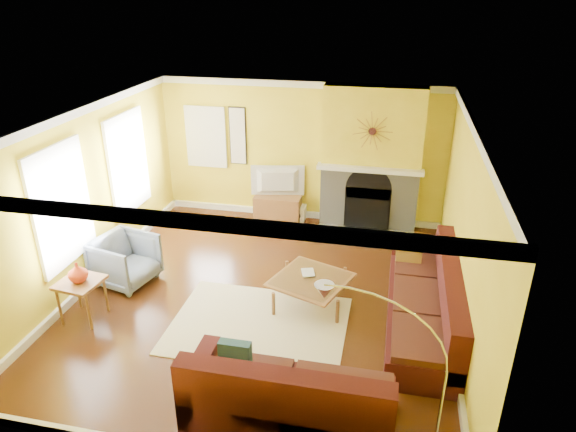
% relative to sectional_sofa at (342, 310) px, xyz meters
% --- Properties ---
extents(floor, '(5.50, 6.00, 0.02)m').
position_rel_sectional_sofa_xyz_m(floor, '(-1.26, 0.76, -0.46)').
color(floor, '#532A11').
rests_on(floor, ground).
extents(ceiling, '(5.50, 6.00, 0.02)m').
position_rel_sectional_sofa_xyz_m(ceiling, '(-1.26, 0.76, 2.26)').
color(ceiling, white).
rests_on(ceiling, ground).
extents(wall_back, '(5.50, 0.02, 2.70)m').
position_rel_sectional_sofa_xyz_m(wall_back, '(-1.26, 3.77, 0.90)').
color(wall_back, yellow).
rests_on(wall_back, ground).
extents(wall_front, '(5.50, 0.02, 2.70)m').
position_rel_sectional_sofa_xyz_m(wall_front, '(-1.26, -2.25, 0.90)').
color(wall_front, yellow).
rests_on(wall_front, ground).
extents(wall_left, '(0.02, 6.00, 2.70)m').
position_rel_sectional_sofa_xyz_m(wall_left, '(-4.02, 0.76, 0.90)').
color(wall_left, yellow).
rests_on(wall_left, ground).
extents(wall_right, '(0.02, 6.00, 2.70)m').
position_rel_sectional_sofa_xyz_m(wall_right, '(1.50, 0.76, 0.90)').
color(wall_right, yellow).
rests_on(wall_right, ground).
extents(baseboard, '(5.50, 6.00, 0.12)m').
position_rel_sectional_sofa_xyz_m(baseboard, '(-1.26, 0.76, -0.39)').
color(baseboard, white).
rests_on(baseboard, floor).
extents(crown_molding, '(5.50, 6.00, 0.12)m').
position_rel_sectional_sofa_xyz_m(crown_molding, '(-1.26, 0.76, 2.19)').
color(crown_molding, white).
rests_on(crown_molding, ceiling).
extents(window_left_near, '(0.06, 1.22, 1.72)m').
position_rel_sectional_sofa_xyz_m(window_left_near, '(-3.98, 2.06, 1.05)').
color(window_left_near, white).
rests_on(window_left_near, wall_left).
extents(window_left_far, '(0.06, 1.22, 1.72)m').
position_rel_sectional_sofa_xyz_m(window_left_far, '(-3.98, 0.16, 1.05)').
color(window_left_far, white).
rests_on(window_left_far, wall_left).
extents(window_back, '(0.82, 0.06, 1.22)m').
position_rel_sectional_sofa_xyz_m(window_back, '(-3.16, 3.72, 1.10)').
color(window_back, white).
rests_on(window_back, wall_back).
extents(wall_art, '(0.34, 0.04, 1.14)m').
position_rel_sectional_sofa_xyz_m(wall_art, '(-2.51, 3.73, 1.15)').
color(wall_art, white).
rests_on(wall_art, wall_back).
extents(fireplace, '(1.80, 0.40, 2.70)m').
position_rel_sectional_sofa_xyz_m(fireplace, '(0.09, 3.56, 0.90)').
color(fireplace, gray).
rests_on(fireplace, floor).
extents(mantel, '(1.92, 0.22, 0.08)m').
position_rel_sectional_sofa_xyz_m(mantel, '(0.09, 3.32, 0.80)').
color(mantel, white).
rests_on(mantel, fireplace).
extents(hearth, '(1.80, 0.70, 0.06)m').
position_rel_sectional_sofa_xyz_m(hearth, '(0.09, 3.01, -0.42)').
color(hearth, gray).
rests_on(hearth, floor).
extents(sunburst, '(0.70, 0.04, 0.70)m').
position_rel_sectional_sofa_xyz_m(sunburst, '(0.09, 3.33, 1.50)').
color(sunburst, olive).
rests_on(sunburst, fireplace).
extents(rug, '(2.40, 1.80, 0.02)m').
position_rel_sectional_sofa_xyz_m(rug, '(-1.14, 0.05, -0.44)').
color(rug, beige).
rests_on(rug, floor).
extents(sectional_sofa, '(2.98, 3.88, 0.90)m').
position_rel_sectional_sofa_xyz_m(sectional_sofa, '(0.00, 0.00, 0.00)').
color(sectional_sofa, '#431516').
rests_on(sectional_sofa, floor).
extents(coffee_table, '(1.30, 1.30, 0.40)m').
position_rel_sectional_sofa_xyz_m(coffee_table, '(-0.54, 0.78, -0.25)').
color(coffee_table, white).
rests_on(coffee_table, floor).
extents(media_console, '(0.91, 0.41, 0.50)m').
position_rel_sectional_sofa_xyz_m(media_console, '(-1.67, 3.50, -0.20)').
color(media_console, brown).
rests_on(media_console, floor).
extents(tv, '(1.05, 0.34, 0.60)m').
position_rel_sectional_sofa_xyz_m(tv, '(-1.67, 3.50, 0.35)').
color(tv, black).
rests_on(tv, media_console).
extents(subwoofer, '(0.29, 0.29, 0.29)m').
position_rel_sectional_sofa_xyz_m(subwoofer, '(-1.27, 3.58, -0.30)').
color(subwoofer, white).
rests_on(subwoofer, floor).
extents(armchair, '(1.02, 1.00, 0.77)m').
position_rel_sectional_sofa_xyz_m(armchair, '(-3.46, 0.72, -0.06)').
color(armchair, slate).
rests_on(armchair, floor).
extents(side_table, '(0.61, 0.61, 0.60)m').
position_rel_sectional_sofa_xyz_m(side_table, '(-3.58, -0.29, -0.15)').
color(side_table, brown).
rests_on(side_table, floor).
extents(vase, '(0.32, 0.32, 0.28)m').
position_rel_sectional_sofa_xyz_m(vase, '(-3.58, -0.29, 0.29)').
color(vase, red).
rests_on(vase, side_table).
extents(book, '(0.25, 0.29, 0.02)m').
position_rel_sectional_sofa_xyz_m(book, '(-0.69, 0.88, -0.04)').
color(book, white).
rests_on(book, coffee_table).
extents(arc_lamp, '(1.24, 0.36, 1.91)m').
position_rel_sectional_sofa_xyz_m(arc_lamp, '(0.59, -1.76, 0.51)').
color(arc_lamp, silver).
rests_on(arc_lamp, floor).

